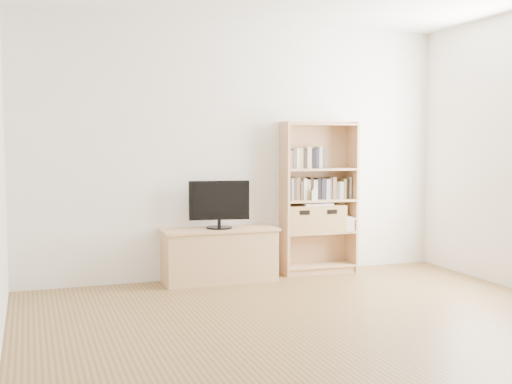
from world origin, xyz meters
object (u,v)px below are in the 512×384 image
bookshelf (319,198)px  baby_monitor (314,195)px  basket_right (327,218)px  television (219,205)px  laptop (316,204)px  tv_stand (219,256)px  basket_left (300,219)px

bookshelf → baby_monitor: bookshelf is taller
bookshelf → basket_right: size_ratio=4.74×
television → laptop: television is taller
tv_stand → bookshelf: (1.11, 0.07, 0.55)m
baby_monitor → basket_left: bearing=152.5°
tv_stand → television: 0.51m
basket_right → television: bearing=-172.8°
tv_stand → baby_monitor: baby_monitor is taller
bookshelf → basket_right: 0.24m
bookshelf → baby_monitor: size_ratio=15.08×
bookshelf → television: bookshelf is taller
baby_monitor → basket_left: (-0.12, 0.09, -0.25)m
tv_stand → bookshelf: 1.24m
tv_stand → baby_monitor: size_ratio=10.44×
basket_left → laptop: size_ratio=1.08×
basket_left → basket_right: bearing=0.7°
television → baby_monitor: bearing=7.7°
basket_left → laptop: (0.17, -0.02, 0.15)m
bookshelf → laptop: 0.08m
baby_monitor → basket_right: size_ratio=0.31×
baby_monitor → basket_left: 0.29m
television → laptop: size_ratio=1.91×
bookshelf → basket_left: (-0.21, 0.00, -0.22)m
laptop → bookshelf: bearing=23.1°
laptop → baby_monitor: bearing=-124.3°
basket_left → basket_right: size_ratio=1.00×
tv_stand → basket_right: 1.26m
basket_left → laptop: laptop is taller
bookshelf → laptop: bookshelf is taller
bookshelf → television: 1.12m
television → tv_stand: bearing=0.0°
tv_stand → baby_monitor: 1.17m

